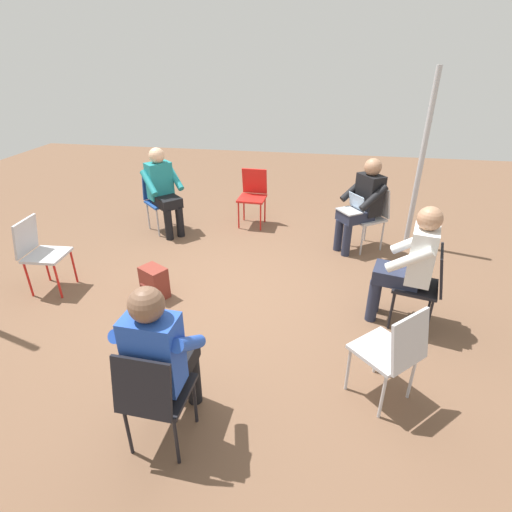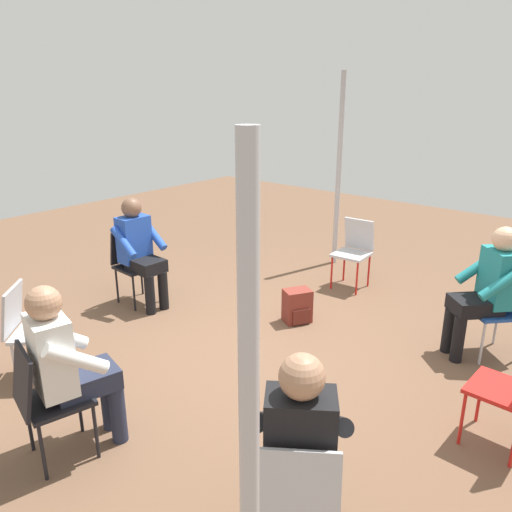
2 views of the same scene
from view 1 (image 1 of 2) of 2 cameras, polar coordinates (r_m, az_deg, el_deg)
ground_plane at (r=4.52m, az=-4.02°, el=-5.42°), size 14.00×14.00×0.00m
chair_southeast at (r=5.60m, az=16.10°, el=5.90°), size 0.57×0.58×0.85m
chair_northeast at (r=6.15m, az=-13.64°, el=8.13°), size 0.58×0.59×0.85m
chair_west at (r=2.78m, az=-14.46°, el=-18.45°), size 0.45×0.42×0.85m
chair_north at (r=4.97m, az=-28.54°, el=0.77°), size 0.43×0.46×0.85m
chair_east at (r=6.16m, az=-0.44°, el=8.97°), size 0.45×0.42×0.85m
chair_southwest at (r=3.16m, az=18.99°, el=-12.56°), size 0.58×0.58×0.85m
chair_south at (r=4.10m, az=22.97°, el=-3.47°), size 0.48×0.52×0.85m
person_with_laptop at (r=5.42m, az=14.98°, el=7.59°), size 0.63×0.64×1.24m
person_in_blue at (r=2.75m, az=-13.42°, el=-13.21°), size 0.53×0.51×1.24m
person_in_white at (r=4.00m, az=21.14°, el=-0.60°), size 0.57×0.58×1.24m
person_in_teal at (r=5.94m, az=-13.17°, el=9.54°), size 0.63×0.63×1.24m
backpack_near_laptop_user at (r=4.53m, az=-14.28°, el=-3.92°), size 0.31×0.34×0.36m
tent_pole_near at (r=5.65m, az=22.48°, el=12.10°), size 0.07×0.07×2.29m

